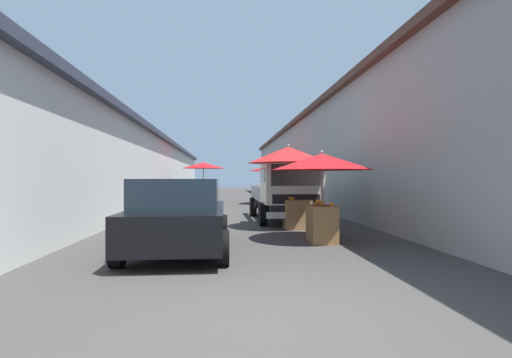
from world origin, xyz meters
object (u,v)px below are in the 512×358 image
Objects in this scene: hatchback_car at (180,215)px; delivery_truck at (287,191)px; vendor_by_crates at (283,192)px; parked_scooter at (193,198)px; fruit_stall_far_left at (273,173)px; fruit_stall_near_right at (322,171)px; fruit_stall_far_right at (290,163)px; fruit_stall_near_left at (204,171)px.

delivery_truck is at bearing -32.06° from hatchback_car.
vendor_by_crates is 5.86m from parked_scooter.
fruit_stall_far_left reaches higher than delivery_truck.
fruit_stall_near_right is 0.47× the size of delivery_truck.
parked_scooter is at bearing 22.62° from fruit_stall_far_right.
fruit_stall_near_right is 3.70m from delivery_truck.
fruit_stall_far_left reaches higher than hatchback_car.
fruit_stall_near_right is at bearing 179.21° from vendor_by_crates.
hatchback_car is 5.52m from delivery_truck.
hatchback_car is at bearing -176.58° from parked_scooter.
fruit_stall_near_left reaches higher than hatchback_car.
fruit_stall_near_left is 10.87m from delivery_truck.
fruit_stall_far_right is at bearing -165.14° from fruit_stall_near_left.
fruit_stall_far_right reaches higher than fruit_stall_near_right.
parked_scooter is (-2.12, 4.37, -1.33)m from fruit_stall_far_left.
fruit_stall_near_right is 14.41m from fruit_stall_near_left.
fruit_stall_near_right is 6.45m from vendor_by_crates.
fruit_stall_near_left is at bearing 13.84° from fruit_stall_near_right.
delivery_truck is 7.97m from parked_scooter.
fruit_stall_near_left reaches higher than parked_scooter.
fruit_stall_far_right reaches higher than parked_scooter.
fruit_stall_far_left reaches higher than fruit_stall_near_right.
fruit_stall_far_left is 6.50m from vendor_by_crates.
fruit_stall_far_right is 4.53m from hatchback_car.
fruit_stall_near_left is (13.99, 3.45, 0.25)m from fruit_stall_near_right.
delivery_truck reaches higher than vendor_by_crates.
fruit_stall_near_left is at bearing 1.16° from hatchback_car.
hatchback_car is 11.77m from parked_scooter.
fruit_stall_near_left is at bearing 73.77° from fruit_stall_far_left.
delivery_truck reaches higher than hatchback_car.
hatchback_car is 2.32× the size of parked_scooter.
delivery_truck is 3.10× the size of vendor_by_crates.
fruit_stall_far_right is 4.21m from vendor_by_crates.
delivery_truck is at bearing 173.67° from vendor_by_crates.
fruit_stall_far_left is at bearing -64.17° from parked_scooter.
delivery_truck is (-9.19, 0.74, -0.73)m from fruit_stall_far_left.
vendor_by_crates reaches higher than hatchback_car.
fruit_stall_near_right is 0.60× the size of hatchback_car.
fruit_stall_far_left reaches higher than vendor_by_crates.
parked_scooter is (7.07, 3.63, -0.59)m from delivery_truck.
fruit_stall_far_left reaches higher than parked_scooter.
fruit_stall_near_right is 1.47× the size of vendor_by_crates.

